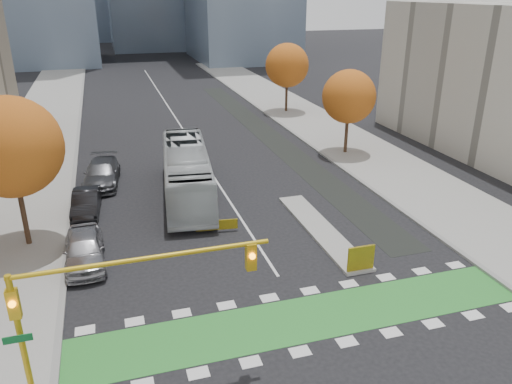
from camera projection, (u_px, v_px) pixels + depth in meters
ground at (320, 340)px, 19.94m from camera, size 300.00×300.00×0.00m
sidewalk_west at (19, 194)px, 33.99m from camera, size 7.00×120.00×0.15m
sidewalk_east at (372, 158)px, 41.28m from camera, size 7.00×120.00×0.15m
curb_west at (73, 189)px, 34.94m from camera, size 0.30×120.00×0.16m
curb_east at (334, 162)px, 40.33m from camera, size 0.30×120.00×0.16m
bike_crossing at (305, 318)px, 21.27m from camera, size 20.00×3.00×0.01m
centre_line at (174, 116)px, 55.38m from camera, size 0.15×70.00×0.01m
bike_lane_paint at (266, 133)px, 48.54m from camera, size 2.50×50.00×0.01m
median_island at (321, 230)px, 28.97m from camera, size 1.60×10.00×0.16m
hazard_board at (361, 258)px, 24.44m from camera, size 1.40×0.12×1.30m
tree_west at (11, 147)px, 25.22m from camera, size 5.20×5.20×8.22m
tree_east_near at (349, 97)px, 40.84m from camera, size 4.40×4.40×7.08m
tree_east_far at (287, 65)px, 55.01m from camera, size 4.80×4.80×7.65m
traffic_signal_west at (102, 295)px, 15.83m from camera, size 8.53×0.56×5.20m
bus at (187, 172)px, 33.23m from camera, size 4.29×12.55×3.43m
parked_car_a at (84, 249)px, 25.23m from camera, size 2.09×4.94×1.67m
parked_car_b at (86, 203)px, 30.96m from camera, size 1.84×4.53×1.46m
parked_car_c at (102, 173)px, 35.63m from camera, size 2.94×5.94×1.66m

